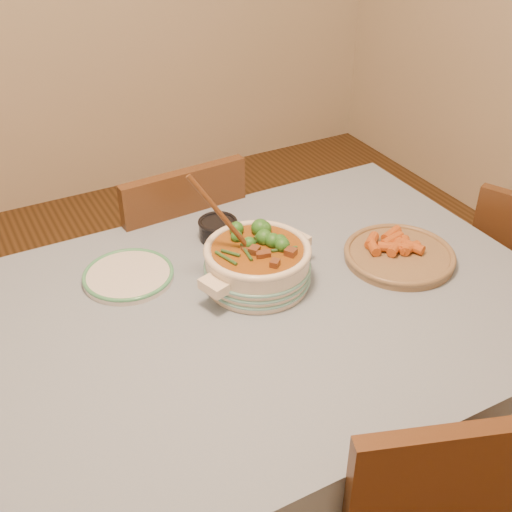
# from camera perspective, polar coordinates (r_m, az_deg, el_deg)

# --- Properties ---
(floor) EXTENTS (4.50, 4.50, 0.00)m
(floor) POSITION_cam_1_polar(r_m,az_deg,el_deg) (2.18, -1.61, -20.72)
(floor) COLOR #3F2712
(floor) RESTS_ON ground
(dining_table) EXTENTS (1.68, 1.08, 0.76)m
(dining_table) POSITION_cam_1_polar(r_m,az_deg,el_deg) (1.69, -1.96, -7.51)
(dining_table) COLOR brown
(dining_table) RESTS_ON floor
(stew_casserole) EXTENTS (0.36, 0.34, 0.34)m
(stew_casserole) POSITION_cam_1_polar(r_m,az_deg,el_deg) (1.69, 0.11, -0.45)
(stew_casserole) COLOR beige
(stew_casserole) RESTS_ON dining_table
(white_plate) EXTENTS (0.28, 0.28, 0.02)m
(white_plate) POSITION_cam_1_polar(r_m,az_deg,el_deg) (1.77, -11.28, -1.69)
(white_plate) COLOR silver
(white_plate) RESTS_ON dining_table
(condiment_bowl) EXTENTS (0.12, 0.12, 0.06)m
(condiment_bowl) POSITION_cam_1_polar(r_m,az_deg,el_deg) (1.90, -3.40, 2.49)
(condiment_bowl) COLOR black
(condiment_bowl) RESTS_ON dining_table
(fried_plate) EXTENTS (0.31, 0.31, 0.05)m
(fried_plate) POSITION_cam_1_polar(r_m,az_deg,el_deg) (1.85, 12.63, 0.21)
(fried_plate) COLOR olive
(fried_plate) RESTS_ON dining_table
(chair_far) EXTENTS (0.44, 0.44, 0.90)m
(chair_far) POSITION_cam_1_polar(r_m,az_deg,el_deg) (2.28, -7.09, -0.30)
(chair_far) COLOR #552F1A
(chair_far) RESTS_ON floor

